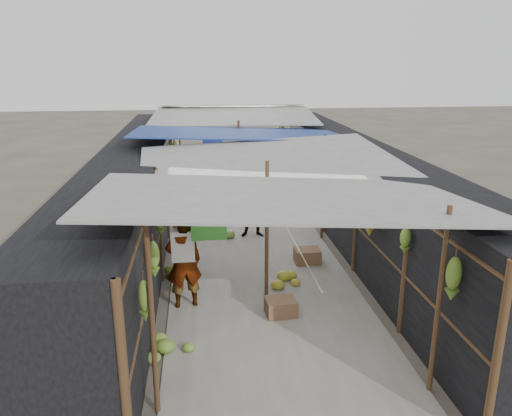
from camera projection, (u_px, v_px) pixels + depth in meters
name	position (u px, v px, depth m)	size (l,w,h in m)	color
ground	(298.00, 401.00, 6.52)	(80.00, 80.00, 0.00)	#6B6356
aisle_slab	(248.00, 234.00, 12.71)	(3.60, 16.00, 0.02)	#9E998E
stall_left	(137.00, 194.00, 12.08)	(1.40, 15.00, 2.30)	black
stall_right	(353.00, 188.00, 12.68)	(1.40, 15.00, 2.30)	black
crate_near	(281.00, 307.00, 8.65)	(0.52, 0.42, 0.31)	#8C6447
crate_mid	(307.00, 256.00, 10.88)	(0.55, 0.44, 0.33)	#8C6447
crate_back	(196.00, 193.00, 16.13)	(0.40, 0.32, 0.25)	#8C6447
black_basin	(275.00, 185.00, 17.27)	(0.62, 0.62, 0.19)	black
vendor_elderly	(184.00, 262.00, 8.77)	(0.63, 0.42, 1.73)	white
shopper_blue	(256.00, 208.00, 12.34)	(0.73, 0.57, 1.51)	#2048A3
vendor_seated	(273.00, 183.00, 16.07)	(0.59, 0.34, 0.91)	#504A45
market_canopy	(247.00, 138.00, 12.35)	(5.62, 15.20, 2.77)	brown
hanging_bananas	(252.00, 173.00, 12.10)	(3.96, 13.81, 0.87)	olive
floor_bananas	(225.00, 226.00, 12.83)	(3.79, 10.03, 0.34)	olive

